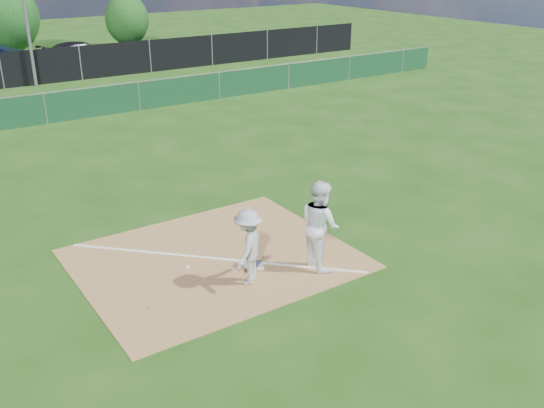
{
  "coord_description": "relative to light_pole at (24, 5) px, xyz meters",
  "views": [
    {
      "loc": [
        -5.76,
        -9.94,
        6.58
      ],
      "look_at": [
        1.59,
        1.0,
        1.0
      ],
      "focal_mm": 40.0,
      "sensor_mm": 36.0,
      "label": 1
    }
  ],
  "objects": [
    {
      "name": "ground",
      "position": [
        -1.5,
        -12.7,
        -4.0
      ],
      "size": [
        90.0,
        90.0,
        0.0
      ],
      "primitive_type": "plane",
      "color": "#1A420E",
      "rests_on": "ground"
    },
    {
      "name": "infield_dirt",
      "position": [
        -1.5,
        -21.7,
        -3.99
      ],
      "size": [
        6.0,
        5.0,
        0.02
      ],
      "primitive_type": "cube",
      "color": "olive",
      "rests_on": "ground"
    },
    {
      "name": "foul_line",
      "position": [
        -1.5,
        -21.7,
        -3.98
      ],
      "size": [
        5.01,
        5.01,
        0.01
      ],
      "primitive_type": "cube",
      "rotation": [
        0.0,
        0.0,
        0.79
      ],
      "color": "white",
      "rests_on": "infield_dirt"
    },
    {
      "name": "green_fence",
      "position": [
        -1.5,
        -7.7,
        -3.4
      ],
      "size": [
        44.0,
        0.05,
        1.2
      ],
      "primitive_type": "cube",
      "color": "#0E351C",
      "rests_on": "ground"
    },
    {
      "name": "black_fence",
      "position": [
        -1.5,
        0.3,
        -3.1
      ],
      "size": [
        46.0,
        0.04,
        1.8
      ],
      "primitive_type": "cube",
      "color": "black",
      "rests_on": "ground"
    },
    {
      "name": "light_pole",
      "position": [
        0.0,
        0.0,
        0.0
      ],
      "size": [
        0.16,
        0.16,
        8.0
      ],
      "primitive_type": "cylinder",
      "color": "slate",
      "rests_on": "ground"
    },
    {
      "name": "first_base",
      "position": [
        -0.98,
        -22.55,
        -3.94
      ],
      "size": [
        0.45,
        0.45,
        0.08
      ],
      "primitive_type": "cube",
      "rotation": [
        0.0,
        0.0,
        -0.23
      ],
      "color": "white",
      "rests_on": "infield_dirt"
    },
    {
      "name": "play_at_first",
      "position": [
        -1.39,
        -23.02,
        -3.15
      ],
      "size": [
        2.17,
        1.15,
        1.65
      ],
      "color": "silver",
      "rests_on": "infield_dirt"
    },
    {
      "name": "runner",
      "position": [
        0.3,
        -23.26,
        -2.99
      ],
      "size": [
        0.89,
        1.07,
        2.03
      ],
      "primitive_type": "imported",
      "rotation": [
        0.0,
        0.0,
        1.44
      ],
      "color": "white",
      "rests_on": "ground"
    },
    {
      "name": "car_right",
      "position": [
        3.9,
        4.68,
        -3.29
      ],
      "size": [
        5.17,
        3.04,
        1.41
      ],
      "primitive_type": "imported",
      "rotation": [
        0.0,
        0.0,
        1.8
      ],
      "color": "black",
      "rests_on": "parking_lot"
    },
    {
      "name": "tree_mid",
      "position": [
        1.4,
        11.42,
        -1.58
      ],
      "size": [
        3.97,
        3.97,
        4.71
      ],
      "color": "#382316",
      "rests_on": "ground"
    },
    {
      "name": "tree_right",
      "position": [
        9.21,
        10.47,
        -2.13
      ],
      "size": [
        3.06,
        3.06,
        3.63
      ],
      "color": "#382316",
      "rests_on": "ground"
    }
  ]
}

